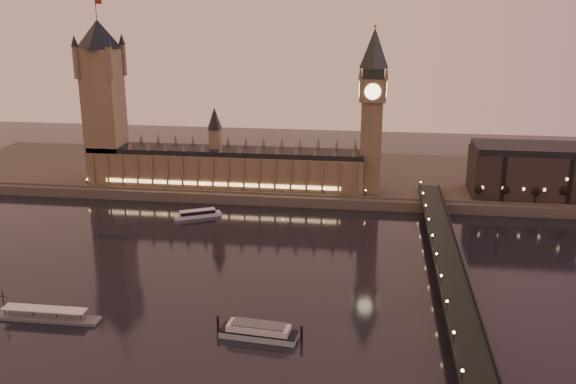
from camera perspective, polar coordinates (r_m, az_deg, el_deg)
ground at (r=307.19m, az=-3.40°, el=-7.06°), size 700.00×700.00×0.00m
far_embankment at (r=457.50m, az=4.29°, el=1.36°), size 560.00×130.00×6.00m
palace_of_westminster at (r=420.62m, az=-5.63°, el=2.60°), size 180.00×26.62×52.00m
victoria_tower at (r=437.81m, az=-16.14°, el=8.46°), size 31.68×31.68×118.00m
big_ben at (r=400.98m, az=7.52°, el=8.00°), size 17.68×17.68×104.00m
westminster_bridge at (r=301.83m, az=14.03°, el=-6.86°), size 13.20×260.00×15.30m
bare_tree_0 at (r=405.08m, az=16.81°, el=0.28°), size 5.35×5.35×10.88m
bare_tree_1 at (r=407.93m, az=19.01°, el=0.19°), size 5.35×5.35×10.88m
bare_tree_2 at (r=411.37m, az=21.17°, el=0.10°), size 5.35×5.35×10.88m
bare_tree_3 at (r=415.38m, az=23.29°, el=0.02°), size 5.35×5.35×10.88m
cruise_boat_a at (r=384.00m, az=-8.04°, el=-1.94°), size 27.31×18.22×4.43m
moored_barge at (r=249.96m, az=-2.63°, el=-12.26°), size 34.10×11.25×6.28m
pontoon_pier at (r=280.55m, az=-20.64°, el=-10.32°), size 42.76×7.13×11.40m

